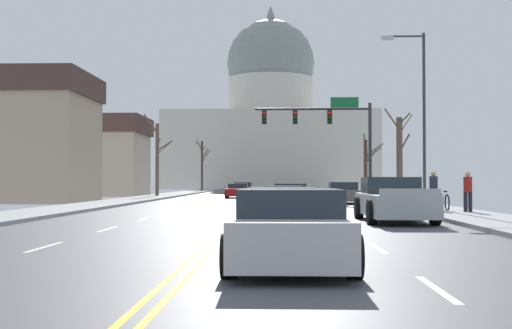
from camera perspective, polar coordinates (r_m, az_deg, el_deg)
name	(u,v)px	position (r m, az deg, el deg)	size (l,w,h in m)	color
ground	(244,214)	(27.74, -1.01, -4.22)	(20.00, 180.00, 0.20)	#4B4B50
signal_gantry	(329,125)	(45.68, 6.21, 3.33)	(7.91, 0.41, 6.92)	#28282D
street_lamp_right	(419,105)	(32.14, 13.72, 4.95)	(2.03, 0.24, 8.15)	#333338
capitol_building	(271,124)	(110.68, 1.26, 3.46)	(33.73, 19.07, 30.43)	beige
sedan_near_00	(343,193)	(41.06, 7.40, -2.46)	(2.14, 4.28, 1.30)	#6B6056
sedan_near_01	(291,196)	(35.35, 2.97, -2.67)	(2.11, 4.35, 1.25)	#6B6056
sedan_near_02	(283,200)	(29.34, 2.33, -3.02)	(2.14, 4.52, 1.17)	#1E7247
pickup_truck_near_03	(393,201)	(23.39, 11.63, -3.09)	(2.27, 5.69, 1.52)	#ADB2B7
sedan_near_04	(283,213)	(16.88, 2.36, -4.13)	(2.01, 4.34, 1.23)	#1E7247
sedan_near_05	(290,230)	(10.96, 2.88, -5.59)	(2.03, 4.52, 1.27)	silver
sedan_oncoming_00	(238,191)	(53.67, -1.56, -2.27)	(2.02, 4.31, 1.15)	#B71414
sedan_oncoming_01	(243,189)	(62.54, -1.14, -2.12)	(2.09, 4.73, 1.22)	navy
flank_building_00	(69,156)	(62.11, -15.67, 0.71)	(13.86, 7.61, 7.07)	#B2A38E
flank_building_01	(3,137)	(45.85, -20.78, 2.19)	(11.33, 7.71, 8.25)	tan
bare_tree_00	(400,156)	(42.46, 12.15, 0.67)	(1.63, 2.05, 5.81)	brown
bare_tree_01	(202,164)	(80.38, -4.62, 0.02)	(1.93, 1.65, 6.22)	#423328
bare_tree_02	(366,166)	(58.71, 9.38, -0.09)	(1.73, 1.01, 5.29)	#423328
bare_tree_03	(157,156)	(55.73, -8.43, 0.73)	(2.40, 2.68, 6.73)	brown
pedestrian_00	(434,189)	(29.23, 14.91, -2.00)	(0.35, 0.34, 1.66)	#33333D
pedestrian_01	(468,189)	(28.18, 17.62, -2.03)	(0.35, 0.34, 1.63)	black
bicycle_parked	(444,202)	(29.70, 15.75, -3.08)	(0.12, 1.77, 0.85)	black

